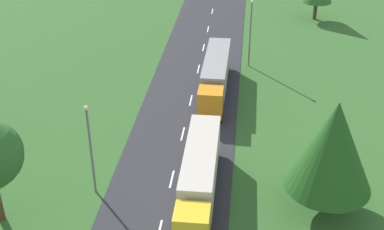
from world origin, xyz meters
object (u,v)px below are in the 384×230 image
Objects in this scene: tree_elm at (333,146)px; lamppost_second at (90,146)px; truck_second at (199,174)px; lamppost_third at (250,30)px; truck_third at (215,74)px.

lamppost_second is at bearing 179.23° from tree_elm.
truck_second is at bearing 2.41° from lamppost_second.
tree_elm is at bearing -76.81° from lamppost_third.
truck_third is at bearing 65.94° from lamppost_second.
lamppost_third is 26.90m from tree_elm.
truck_third is 1.69× the size of lamppost_third.
truck_third is at bearing -115.49° from lamppost_third.
truck_second is 18.17m from truck_third.
tree_elm reaches higher than lamppost_second.
truck_second reaches higher than truck_third.
tree_elm is (17.93, -0.24, 1.45)m from lamppost_second.
lamppost_third reaches higher than truck_second.
tree_elm is (6.13, -26.16, 1.31)m from lamppost_third.
truck_second is at bearing -97.68° from lamppost_third.
truck_second is 8.65m from lamppost_second.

